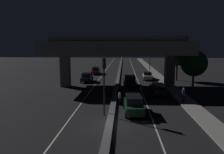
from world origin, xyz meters
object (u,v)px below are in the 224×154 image
object	(u,v)px
car_white_fourth	(147,76)
motorcycle_black_filtering_near	(120,99)
car_dark_blue_third	(130,81)
car_dark_red_second_oncoming	(96,70)
street_lamp	(149,53)
car_black_second	(158,89)
traffic_light_left_of_median	(104,76)
car_dark_green_lead	(134,104)
car_dark_blue_lead_oncoming	(87,77)
pedestrian_on_sidewalk	(183,95)

from	to	relation	value
car_white_fourth	motorcycle_black_filtering_near	bearing A→B (deg)	167.10
car_dark_blue_third	car_dark_red_second_oncoming	xyz separation A→B (m)	(-7.57, 14.52, -0.04)
street_lamp	car_black_second	distance (m)	28.15
car_dark_blue_third	traffic_light_left_of_median	bearing A→B (deg)	168.12
traffic_light_left_of_median	car_white_fourth	distance (m)	23.68
street_lamp	car_dark_blue_third	distance (m)	22.18
street_lamp	car_dark_green_lead	bearing A→B (deg)	-98.51
car_dark_green_lead	street_lamp	bearing A→B (deg)	-11.27
car_dark_blue_lead_oncoming	motorcycle_black_filtering_near	world-z (taller)	car_dark_blue_lead_oncoming
car_black_second	motorcycle_black_filtering_near	xyz separation A→B (m)	(-5.04, -4.77, -0.23)
car_dark_blue_third	car_white_fourth	size ratio (longest dim) A/B	0.94
street_lamp	car_black_second	world-z (taller)	street_lamp
traffic_light_left_of_median	car_dark_blue_lead_oncoming	bearing A→B (deg)	104.55
car_black_second	traffic_light_left_of_median	bearing A→B (deg)	142.96
pedestrian_on_sidewalk	car_dark_blue_third	bearing A→B (deg)	118.57
traffic_light_left_of_median	car_white_fourth	world-z (taller)	traffic_light_left_of_median
car_white_fourth	car_black_second	bearing A→B (deg)	-177.63
traffic_light_left_of_median	street_lamp	xyz separation A→B (m)	(8.24, 36.75, 0.93)
street_lamp	car_black_second	bearing A→B (deg)	-93.68
car_black_second	pedestrian_on_sidewalk	bearing A→B (deg)	-152.38
car_dark_red_second_oncoming	pedestrian_on_sidewalk	size ratio (longest dim) A/B	2.79
car_white_fourth	car_dark_red_second_oncoming	bearing A→B (deg)	58.50
street_lamp	car_dark_blue_lead_oncoming	distance (m)	22.36
car_dark_blue_lead_oncoming	motorcycle_black_filtering_near	size ratio (longest dim) A/B	2.19
traffic_light_left_of_median	car_dark_red_second_oncoming	xyz separation A→B (m)	(-4.72, 30.11, -3.02)
car_dark_blue_lead_oncoming	pedestrian_on_sidewalk	bearing A→B (deg)	42.72
car_dark_green_lead	car_dark_blue_third	distance (m)	14.89
street_lamp	car_dark_green_lead	size ratio (longest dim) A/B	1.78
street_lamp	car_white_fourth	bearing A→B (deg)	-97.08
car_dark_green_lead	traffic_light_left_of_median	bearing A→B (deg)	101.12
traffic_light_left_of_median	car_black_second	xyz separation A→B (m)	(6.45, 8.93, -3.03)
car_black_second	motorcycle_black_filtering_near	bearing A→B (deg)	132.27
car_dark_blue_third	car_dark_blue_lead_oncoming	world-z (taller)	car_dark_blue_third
car_dark_red_second_oncoming	pedestrian_on_sidewalk	bearing A→B (deg)	25.29
motorcycle_black_filtering_near	pedestrian_on_sidewalk	size ratio (longest dim) A/B	1.07
traffic_light_left_of_median	street_lamp	bearing A→B (deg)	77.36
car_dark_red_second_oncoming	street_lamp	bearing A→B (deg)	114.42
car_dark_green_lead	pedestrian_on_sidewalk	xyz separation A→B (m)	(5.93, 4.01, 0.06)
car_dark_blue_lead_oncoming	car_white_fourth	bearing A→B (deg)	105.78
pedestrian_on_sidewalk	street_lamp	bearing A→B (deg)	90.96
traffic_light_left_of_median	car_dark_blue_lead_oncoming	world-z (taller)	traffic_light_left_of_median
car_dark_blue_third	pedestrian_on_sidewalk	distance (m)	12.39
street_lamp	car_white_fourth	distance (m)	14.85
car_dark_green_lead	car_dark_blue_third	bearing A→B (deg)	-2.77
car_black_second	car_dark_red_second_oncoming	world-z (taller)	car_dark_red_second_oncoming
car_dark_blue_third	motorcycle_black_filtering_near	bearing A→B (deg)	171.33
car_black_second	car_dark_red_second_oncoming	size ratio (longest dim) A/B	0.95
car_white_fourth	car_dark_blue_lead_oncoming	bearing A→B (deg)	109.16
car_dark_green_lead	car_black_second	size ratio (longest dim) A/B	1.00
street_lamp	car_dark_blue_third	xyz separation A→B (m)	(-5.39, -21.16, -3.91)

